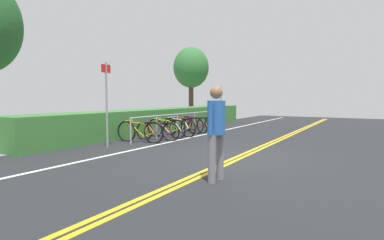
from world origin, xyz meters
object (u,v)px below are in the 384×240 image
object	(u,v)px
bike_rack	(177,120)
sign_post_far	(221,103)
bicycle_2	(166,128)
bicycle_3	(179,127)
bicycle_1	(157,131)
sign_post_near	(107,97)
bicycle_0	(140,132)
tree_mid	(191,68)
bicycle_4	(185,125)
bicycle_6	(201,123)
bicycle_5	(194,124)
pedestrian	(216,127)

from	to	relation	value
bike_rack	sign_post_far	bearing A→B (deg)	-5.03
bicycle_2	bicycle_3	xyz separation A→B (m)	(0.61, -0.17, 0.01)
bicycle_1	sign_post_near	size ratio (longest dim) A/B	0.66
sign_post_near	bicycle_0	bearing A→B (deg)	-3.79
bicycle_2	tree_mid	bearing A→B (deg)	24.42
bicycle_1	sign_post_near	world-z (taller)	sign_post_near
bicycle_1	bicycle_3	world-z (taller)	bicycle_3
bicycle_4	tree_mid	world-z (taller)	tree_mid
tree_mid	sign_post_near	bearing A→B (deg)	-162.53
bicycle_6	sign_post_far	size ratio (longest dim) A/B	0.76
bicycle_1	bicycle_2	distance (m)	0.77
bicycle_0	sign_post_far	bearing A→B (deg)	-4.01
bicycle_2	bicycle_5	xyz separation A→B (m)	(2.10, -0.00, -0.01)
bicycle_0	tree_mid	world-z (taller)	tree_mid
bicycle_0	sign_post_near	xyz separation A→B (m)	(-1.37, 0.09, 1.15)
bicycle_5	tree_mid	size ratio (longest dim) A/B	0.36
bike_rack	pedestrian	bearing A→B (deg)	-140.24
bicycle_2	pedestrian	world-z (taller)	pedestrian
bicycle_5	bicycle_3	bearing A→B (deg)	-173.42
bicycle_1	bicycle_6	distance (m)	3.63
bicycle_0	pedestrian	bearing A→B (deg)	-124.31
bicycle_0	sign_post_far	distance (m)	5.57
pedestrian	bicycle_4	bearing A→B (deg)	36.68
tree_mid	bicycle_3	bearing A→B (deg)	-152.47
bicycle_1	sign_post_far	size ratio (longest dim) A/B	0.82
tree_mid	pedestrian	bearing A→B (deg)	-147.01
bicycle_1	bicycle_2	xyz separation A→B (m)	(0.75, 0.17, 0.03)
pedestrian	bike_rack	bearing A→B (deg)	39.76
bicycle_3	tree_mid	size ratio (longest dim) A/B	0.37
bike_rack	bicycle_5	xyz separation A→B (m)	(1.41, 0.05, -0.30)
bicycle_1	sign_post_far	distance (m)	4.89
pedestrian	bicycle_5	bearing A→B (deg)	33.36
bicycle_4	bicycle_6	bearing A→B (deg)	0.14
bicycle_6	bicycle_1	bearing A→B (deg)	-175.85
bicycle_5	pedestrian	distance (m)	7.79
bicycle_1	pedestrian	xyz separation A→B (m)	(-3.64, -4.11, 0.66)
bicycle_4	sign_post_far	world-z (taller)	sign_post_far
sign_post_near	tree_mid	size ratio (longest dim) A/B	0.54
bicycle_4	sign_post_near	size ratio (longest dim) A/B	0.65
pedestrian	sign_post_near	xyz separation A→B (m)	(1.58, 4.40, 0.52)
bicycle_4	sign_post_near	distance (m)	4.44
bicycle_4	pedestrian	distance (m)	7.33
bicycle_3	tree_mid	world-z (taller)	tree_mid
bicycle_0	bicycle_1	size ratio (longest dim) A/B	1.08
bicycle_5	bicycle_6	size ratio (longest dim) A/B	1.09
bicycle_0	bicycle_3	distance (m)	2.07
bicycle_3	bicycle_5	bearing A→B (deg)	6.58
bicycle_0	bicycle_2	xyz separation A→B (m)	(1.45, -0.04, -0.00)
bicycle_6	sign_post_far	world-z (taller)	sign_post_far
bicycle_6	sign_post_far	bearing A→B (deg)	-20.53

